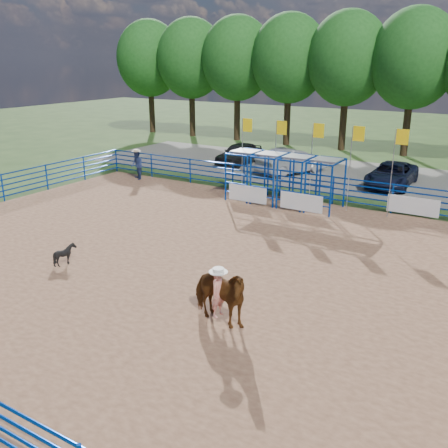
% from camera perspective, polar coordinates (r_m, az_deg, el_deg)
% --- Properties ---
extents(ground, '(120.00, 120.00, 0.00)m').
position_cam_1_polar(ground, '(17.93, 1.27, -5.38)').
color(ground, '#385522').
rests_on(ground, ground).
extents(arena_dirt, '(30.00, 20.00, 0.02)m').
position_cam_1_polar(arena_dirt, '(17.93, 1.27, -5.35)').
color(arena_dirt, '#A17050').
rests_on(arena_dirt, ground).
extents(gravel_strip, '(40.00, 10.00, 0.01)m').
position_cam_1_polar(gravel_strip, '(33.06, 16.37, 5.06)').
color(gravel_strip, slate).
rests_on(gravel_strip, ground).
extents(horse_and_rider, '(2.24, 1.28, 2.40)m').
position_cam_1_polar(horse_and_rider, '(14.14, -0.65, -7.90)').
color(horse_and_rider, brown).
rests_on(horse_and_rider, arena_dirt).
extents(calf, '(0.95, 0.92, 0.80)m').
position_cam_1_polar(calf, '(19.17, -17.71, -3.33)').
color(calf, black).
rests_on(calf, arena_dirt).
extents(spectator_cowboy, '(1.11, 1.06, 1.85)m').
position_cam_1_polar(spectator_cowboy, '(31.66, -9.93, 6.71)').
color(spectator_cowboy, navy).
rests_on(spectator_cowboy, arena_dirt).
extents(car_a, '(1.92, 4.49, 1.51)m').
position_cam_1_polar(car_a, '(35.95, 1.74, 8.07)').
color(car_a, black).
rests_on(car_a, gravel_strip).
extents(car_b, '(3.53, 5.27, 1.64)m').
position_cam_1_polar(car_b, '(33.16, 7.73, 7.14)').
color(car_b, gray).
rests_on(car_b, gravel_strip).
extents(car_c, '(2.38, 5.04, 1.39)m').
position_cam_1_polar(car_c, '(31.12, 18.61, 5.36)').
color(car_c, '#141932').
rests_on(car_c, gravel_strip).
extents(perimeter_fence, '(30.10, 20.10, 1.50)m').
position_cam_1_polar(perimeter_fence, '(17.64, 1.28, -3.15)').
color(perimeter_fence, '#073AAC').
rests_on(perimeter_fence, ground).
extents(chute_assembly, '(19.32, 2.41, 4.20)m').
position_cam_1_polar(chute_assembly, '(25.86, 7.57, 4.91)').
color(chute_assembly, '#073AAC').
rests_on(chute_assembly, ground).
extents(treeline, '(56.40, 6.40, 11.24)m').
position_cam_1_polar(treeline, '(41.02, 20.97, 17.72)').
color(treeline, '#3F2B19').
rests_on(treeline, ground).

